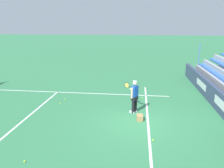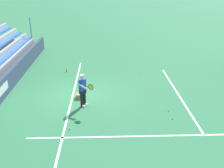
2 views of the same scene
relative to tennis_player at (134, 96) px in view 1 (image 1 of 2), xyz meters
The scene contains 11 objects.
ground_plane 1.53m from the tennis_player, behind, with size 160.00×160.00×0.00m, color #337A4C.
court_baseline_white 1.67m from the tennis_player, 150.28° to the right, with size 12.00×0.10×0.01m, color white.
court_sideline_white 4.85m from the tennis_player, 52.82° to the left, with size 0.10×12.00×0.01m, color white.
court_service_line_white 5.51m from the tennis_player, 103.05° to the left, with size 8.22×0.10×0.01m, color white.
tennis_player is the anchor object (origin of this frame).
ball_box_cardboard 1.24m from the tennis_player, 161.75° to the right, with size 0.40×0.30×0.26m, color #A87F51.
tennis_ball_near_player 6.04m from the tennis_player, 143.45° to the left, with size 0.07×0.07×0.07m, color #CCE533.
tennis_ball_by_box 2.44m from the tennis_player, 11.86° to the right, with size 0.07×0.07×0.07m, color #CCE533.
tennis_ball_on_baseline 3.09m from the tennis_player, 163.48° to the right, with size 0.07×0.07×0.07m, color #CCE533.
tennis_ball_far_right 4.63m from the tennis_player, 70.72° to the left, with size 0.07×0.07×0.07m, color #CCE533.
tennis_ball_toward_net 4.44m from the tennis_player, 80.71° to the left, with size 0.07×0.07×0.07m, color #CCE533.
Camera 1 is at (-9.57, 0.03, 4.55)m, focal length 35.00 mm.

